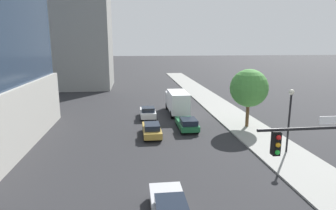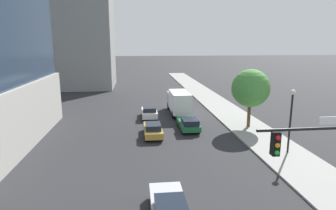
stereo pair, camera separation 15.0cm
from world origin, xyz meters
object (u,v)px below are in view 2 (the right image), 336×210
Objects in this scene: traffic_light_pole at (325,156)px; car_silver at (169,208)px; street_lamp at (291,111)px; box_truck at (179,101)px; car_green at (188,123)px; car_white at (149,112)px; construction_building at (72,26)px; car_gold at (153,129)px; street_tree at (251,88)px.

traffic_light_pole reaches higher than car_silver.
street_lamp reaches higher than box_truck.
car_silver is 16.28m from car_green.
construction_building is at bearing 117.30° from car_white.
box_truck is (3.93, 1.59, 1.01)m from car_white.
car_gold is 14.12m from car_silver.
construction_building is 52.09m from car_silver.
street_lamp is 1.19× the size of car_gold.
street_tree is 1.36× the size of car_green.
car_silver is 0.61× the size of box_truck.
car_green is (3.93, 15.80, 0.00)m from car_silver.
box_truck reaches higher than car_white.
street_lamp is 10.86m from car_green.
box_truck is at bearing 66.08° from car_gold.
car_green is at bearing -179.84° from street_tree.
traffic_light_pole is at bearing -83.45° from box_truck.
car_gold is 7.27m from car_white.
car_gold is 1.10× the size of car_white.
box_truck is at bearing 22.00° from car_white.
car_gold is at bearing -113.92° from box_truck.
street_tree reaches higher than street_lamp.
street_tree is (24.74, -32.91, -8.13)m from construction_building.
car_gold is 9.74m from box_truck.
car_silver is (0.00, -14.12, 0.02)m from car_gold.
traffic_light_pole is 24.79m from car_white.
street_tree is at bearing -27.64° from car_white.
car_silver is 21.39m from car_white.
street_lamp is (4.20, 10.33, -0.52)m from traffic_light_pole.
box_truck is (-7.09, 14.84, -1.97)m from street_lamp.
car_gold is 4.27m from car_green.
street_tree reaches higher than car_green.
box_truck is at bearing -54.99° from construction_building.
street_lamp is at bearing -58.24° from construction_building.
car_green is at bearing 76.05° from car_silver.
construction_building is 4.15× the size of box_truck.
car_white is 6.83m from car_green.
car_green is at bearing 132.75° from street_lamp.
car_gold is at bearing 90.00° from car_silver.
street_tree reaches higher than car_silver.
construction_building is 5.22× the size of traffic_light_pole.
construction_building is 41.97m from street_tree.
car_green is (3.93, 1.68, 0.02)m from car_gold.
street_lamp is at bearing 67.86° from traffic_light_pole.
car_white is at bearing 90.00° from car_gold.
car_white is 0.55× the size of box_truck.
construction_building is 6.86× the size of car_gold.
car_white is 4.35m from box_truck.
street_tree is 0.85× the size of box_truck.
street_tree is (-0.39, 7.69, 0.72)m from street_lamp.
traffic_light_pole is 1.45× the size of car_white.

